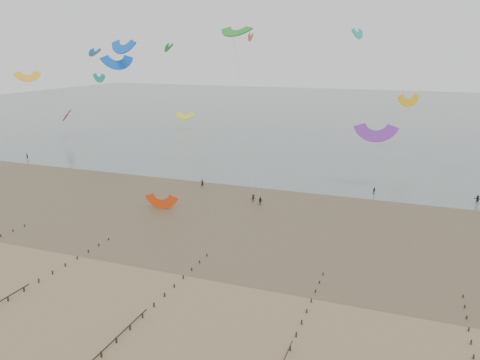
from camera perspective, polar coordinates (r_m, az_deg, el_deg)
name	(u,v)px	position (r m, az deg, el deg)	size (l,w,h in m)	color
ground	(143,287)	(65.51, -11.79, -12.69)	(500.00, 500.00, 0.00)	brown
sea_and_shore	(216,206)	(95.27, -2.92, -3.24)	(500.00, 665.00, 0.03)	#475654
kitesurfer_lead	(202,183)	(108.74, -4.62, -0.38)	(0.68, 0.44, 1.85)	black
kitesurfers	(406,200)	(102.10, 19.59, -2.36)	(165.68, 17.57, 1.89)	black
grounded_kite	(162,208)	(95.32, -9.51, -3.44)	(5.83, 3.05, 4.44)	#F1410F
kites_airborne	(285,90)	(140.90, 5.45, 10.91)	(226.15, 113.57, 37.08)	#11A696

